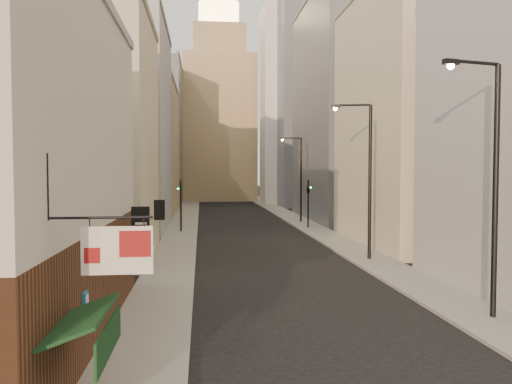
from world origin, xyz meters
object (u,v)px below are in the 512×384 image
object	(u,v)px
streetlamp_near	(490,175)
streetlamp_mid	(366,172)
clock_tower	(219,112)
traffic_light_left	(181,198)
traffic_light_right	(308,192)
streetlamp_far	(299,174)
white_tower	(285,98)

from	to	relation	value
streetlamp_near	streetlamp_mid	bearing A→B (deg)	80.14
clock_tower	traffic_light_left	size ratio (longest dim) A/B	8.98
traffic_light_left	traffic_light_right	bearing A→B (deg)	-171.95
streetlamp_far	traffic_light_left	bearing A→B (deg)	-145.13
white_tower	streetlamp_far	bearing A→B (deg)	-96.72
streetlamp_near	streetlamp_far	world-z (taller)	streetlamp_near
white_tower	streetlamp_near	bearing A→B (deg)	-92.82
streetlamp_near	traffic_light_left	xyz separation A→B (m)	(-13.19, 29.17, -2.43)
traffic_light_left	streetlamp_far	bearing A→B (deg)	-149.85
clock_tower	streetlamp_near	world-z (taller)	clock_tower
streetlamp_mid	traffic_light_left	world-z (taller)	streetlamp_mid
white_tower	streetlamp_mid	distance (m)	56.51
streetlamp_mid	traffic_light_right	distance (m)	18.07
traffic_light_left	clock_tower	bearing A→B (deg)	-96.86
streetlamp_far	traffic_light_right	xyz separation A→B (m)	(-0.16, -5.74, -1.77)
streetlamp_mid	streetlamp_far	distance (m)	23.69
streetlamp_near	traffic_light_right	distance (m)	31.24
traffic_light_left	streetlamp_mid	bearing A→B (deg)	127.53
clock_tower	streetlamp_near	size ratio (longest dim) A/B	4.43
streetlamp_mid	traffic_light_left	size ratio (longest dim) A/B	2.05
traffic_light_left	traffic_light_right	xyz separation A→B (m)	(12.71, 2.00, 0.36)
white_tower	traffic_light_left	bearing A→B (deg)	-113.01
streetlamp_near	streetlamp_far	xyz separation A→B (m)	(-0.32, 36.91, -0.30)
streetlamp_near	traffic_light_right	world-z (taller)	streetlamp_near
clock_tower	streetlamp_mid	world-z (taller)	clock_tower
streetlamp_far	traffic_light_left	distance (m)	15.16
traffic_light_left	traffic_light_right	world-z (taller)	same
streetlamp_mid	white_tower	bearing A→B (deg)	98.76
streetlamp_mid	traffic_light_left	xyz separation A→B (m)	(-12.64, 15.94, -2.50)
streetlamp_near	white_tower	bearing A→B (deg)	74.95
streetlamp_far	streetlamp_mid	bearing A→B (deg)	-86.71
clock_tower	streetlamp_mid	bearing A→B (deg)	-84.13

